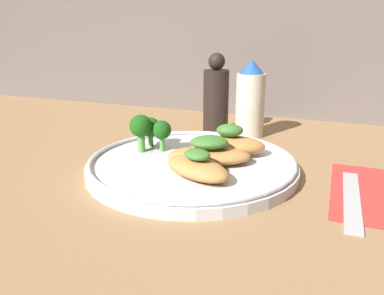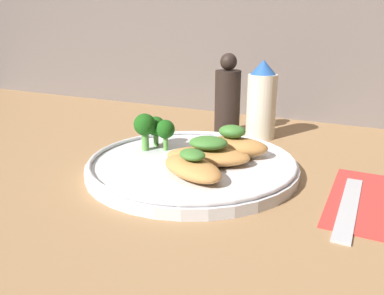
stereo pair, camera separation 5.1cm
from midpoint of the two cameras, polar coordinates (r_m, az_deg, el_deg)
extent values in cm
cube|color=#936D47|center=(52.02, -2.80, -4.14)|extent=(180.00, 180.00, 1.00)
cylinder|color=silver|center=(51.58, -2.82, -2.90)|extent=(28.77, 28.77, 1.40)
torus|color=silver|center=(51.24, -2.83, -1.86)|extent=(28.17, 28.17, 0.60)
ellipsoid|color=#BC7F42|center=(45.62, -2.39, -3.23)|extent=(10.79, 8.71, 2.29)
ellipsoid|color=#3D752D|center=(45.03, -2.42, -1.13)|extent=(4.50, 4.18, 1.23)
ellipsoid|color=#BC7F42|center=(49.81, -0.42, -1.44)|extent=(12.28, 8.55, 2.21)
ellipsoid|color=#3D752D|center=(49.21, -0.43, 0.66)|extent=(6.13, 5.48, 1.60)
ellipsoid|color=#BC7F42|center=(53.64, 3.03, 0.25)|extent=(11.24, 7.76, 2.75)
ellipsoid|color=#3D752D|center=(53.00, 3.07, 2.60)|extent=(4.45, 3.92, 1.79)
cylinder|color=#569942|center=(55.68, -7.18, 0.53)|extent=(0.73, 0.73, 2.26)
sphere|color=#195114|center=(55.10, -7.27, 2.64)|extent=(2.81, 2.81, 2.81)
cylinder|color=#569942|center=(58.13, -8.80, 1.08)|extent=(0.78, 0.78, 2.04)
sphere|color=#195114|center=(57.58, -8.89, 3.06)|extent=(3.00, 3.00, 3.00)
cylinder|color=#569942|center=(55.79, -10.31, 0.70)|extent=(1.06, 1.06, 2.80)
sphere|color=#195114|center=(55.11, -10.45, 3.23)|extent=(3.27, 3.27, 3.27)
cylinder|color=beige|center=(67.86, 6.71, 6.37)|extent=(5.17, 5.17, 11.28)
cone|color=#23519E|center=(66.86, 6.93, 12.16)|extent=(4.39, 4.39, 2.48)
cylinder|color=black|center=(69.66, 1.57, 6.94)|extent=(4.67, 4.67, 11.66)
sphere|color=black|center=(68.67, 1.62, 12.97)|extent=(3.04, 3.04, 3.04)
cube|color=#B2B2B7|center=(45.95, 20.31, -7.27)|extent=(1.89, 16.55, 0.60)
camera|label=1|loc=(0.03, -92.86, -0.91)|focal=35.00mm
camera|label=2|loc=(0.03, 87.14, 0.91)|focal=35.00mm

